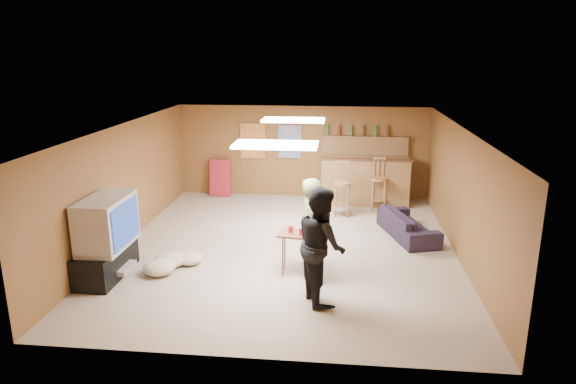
# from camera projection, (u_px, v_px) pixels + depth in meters

# --- Properties ---
(ground) EXTENTS (7.00, 7.00, 0.00)m
(ground) POSITION_uv_depth(u_px,v_px,m) (287.00, 248.00, 9.34)
(ground) COLOR tan
(ground) RESTS_ON ground
(ceiling) EXTENTS (6.00, 7.00, 0.02)m
(ceiling) POSITION_uv_depth(u_px,v_px,m) (287.00, 128.00, 8.76)
(ceiling) COLOR silver
(ceiling) RESTS_ON ground
(wall_back) EXTENTS (6.00, 0.02, 2.20)m
(wall_back) POSITION_uv_depth(u_px,v_px,m) (302.00, 152.00, 12.40)
(wall_back) COLOR brown
(wall_back) RESTS_ON ground
(wall_front) EXTENTS (6.00, 0.02, 2.20)m
(wall_front) POSITION_uv_depth(u_px,v_px,m) (253.00, 272.00, 5.70)
(wall_front) COLOR brown
(wall_front) RESTS_ON ground
(wall_left) EXTENTS (0.02, 7.00, 2.20)m
(wall_left) POSITION_uv_depth(u_px,v_px,m) (123.00, 185.00, 9.35)
(wall_left) COLOR brown
(wall_left) RESTS_ON ground
(wall_right) EXTENTS (0.02, 7.00, 2.20)m
(wall_right) POSITION_uv_depth(u_px,v_px,m) (461.00, 194.00, 8.75)
(wall_right) COLOR brown
(wall_right) RESTS_ON ground
(tv_stand) EXTENTS (0.55, 1.30, 0.50)m
(tv_stand) POSITION_uv_depth(u_px,v_px,m) (106.00, 261.00, 8.11)
(tv_stand) COLOR black
(tv_stand) RESTS_ON ground
(dvd_box) EXTENTS (0.35, 0.50, 0.08)m
(dvd_box) POSITION_uv_depth(u_px,v_px,m) (120.00, 268.00, 8.12)
(dvd_box) COLOR #B2B2B7
(dvd_box) RESTS_ON tv_stand
(tv_body) EXTENTS (0.60, 1.10, 0.80)m
(tv_body) POSITION_uv_depth(u_px,v_px,m) (106.00, 223.00, 7.93)
(tv_body) COLOR #B2B2B7
(tv_body) RESTS_ON tv_stand
(tv_screen) EXTENTS (0.02, 0.95, 0.65)m
(tv_screen) POSITION_uv_depth(u_px,v_px,m) (126.00, 223.00, 7.90)
(tv_screen) COLOR navy
(tv_screen) RESTS_ON tv_body
(bar_counter) EXTENTS (2.00, 0.60, 1.10)m
(bar_counter) POSITION_uv_depth(u_px,v_px,m) (365.00, 181.00, 11.87)
(bar_counter) COLOR brown
(bar_counter) RESTS_ON ground
(bar_lip) EXTENTS (2.10, 0.12, 0.05)m
(bar_lip) POSITION_uv_depth(u_px,v_px,m) (366.00, 160.00, 11.49)
(bar_lip) COLOR #462616
(bar_lip) RESTS_ON bar_counter
(bar_shelf) EXTENTS (2.00, 0.18, 0.05)m
(bar_shelf) POSITION_uv_depth(u_px,v_px,m) (366.00, 137.00, 12.05)
(bar_shelf) COLOR brown
(bar_shelf) RESTS_ON bar_backing
(bar_backing) EXTENTS (2.00, 0.14, 0.60)m
(bar_backing) POSITION_uv_depth(u_px,v_px,m) (365.00, 150.00, 12.15)
(bar_backing) COLOR brown
(bar_backing) RESTS_ON bar_counter
(poster_left) EXTENTS (0.60, 0.03, 0.85)m
(poster_left) POSITION_uv_depth(u_px,v_px,m) (253.00, 141.00, 12.42)
(poster_left) COLOR #BF3F26
(poster_left) RESTS_ON wall_back
(poster_right) EXTENTS (0.55, 0.03, 0.80)m
(poster_right) POSITION_uv_depth(u_px,v_px,m) (290.00, 142.00, 12.33)
(poster_right) COLOR #334C99
(poster_right) RESTS_ON wall_back
(folding_chair_stack) EXTENTS (0.50, 0.26, 0.91)m
(folding_chair_stack) POSITION_uv_depth(u_px,v_px,m) (220.00, 178.00, 12.59)
(folding_chair_stack) COLOR #B52133
(folding_chair_stack) RESTS_ON ground
(ceiling_panel_front) EXTENTS (1.20, 0.60, 0.04)m
(ceiling_panel_front) POSITION_uv_depth(u_px,v_px,m) (276.00, 145.00, 7.33)
(ceiling_panel_front) COLOR white
(ceiling_panel_front) RESTS_ON ceiling
(ceiling_panel_back) EXTENTS (1.20, 0.60, 0.04)m
(ceiling_panel_back) POSITION_uv_depth(u_px,v_px,m) (293.00, 120.00, 9.91)
(ceiling_panel_back) COLOR white
(ceiling_panel_back) RESTS_ON ceiling
(person_olive) EXTENTS (0.55, 0.69, 1.63)m
(person_olive) POSITION_uv_depth(u_px,v_px,m) (313.00, 229.00, 7.88)
(person_olive) COLOR #4B5933
(person_olive) RESTS_ON ground
(person_black) EXTENTS (0.88, 0.99, 1.67)m
(person_black) POSITION_uv_depth(u_px,v_px,m) (321.00, 245.00, 7.19)
(person_black) COLOR black
(person_black) RESTS_ON ground
(sofa) EXTENTS (1.10, 1.79, 0.49)m
(sofa) POSITION_uv_depth(u_px,v_px,m) (408.00, 224.00, 9.85)
(sofa) COLOR black
(sofa) RESTS_ON ground
(tray_table) EXTENTS (0.60, 0.51, 0.69)m
(tray_table) POSITION_uv_depth(u_px,v_px,m) (296.00, 253.00, 8.20)
(tray_table) COLOR #462616
(tray_table) RESTS_ON ground
(cup_red_near) EXTENTS (0.08, 0.08, 0.10)m
(cup_red_near) POSITION_uv_depth(u_px,v_px,m) (291.00, 229.00, 8.14)
(cup_red_near) COLOR #B20B1A
(cup_red_near) RESTS_ON tray_table
(cup_red_far) EXTENTS (0.08, 0.08, 0.11)m
(cup_red_far) POSITION_uv_depth(u_px,v_px,m) (301.00, 231.00, 8.02)
(cup_red_far) COLOR #B20B1A
(cup_red_far) RESTS_ON tray_table
(cup_blue) EXTENTS (0.10, 0.10, 0.10)m
(cup_blue) POSITION_uv_depth(u_px,v_px,m) (304.00, 228.00, 8.18)
(cup_blue) COLOR navy
(cup_blue) RESTS_ON tray_table
(bar_stool_left) EXTENTS (0.41, 0.41, 1.18)m
(bar_stool_left) POSITION_uv_depth(u_px,v_px,m) (342.00, 189.00, 11.01)
(bar_stool_left) COLOR brown
(bar_stool_left) RESTS_ON ground
(bar_stool_right) EXTENTS (0.45, 0.45, 1.27)m
(bar_stool_right) POSITION_uv_depth(u_px,v_px,m) (379.00, 183.00, 11.37)
(bar_stool_right) COLOR brown
(bar_stool_right) RESTS_ON ground
(cushion_near_tv) EXTENTS (0.68, 0.68, 0.23)m
(cushion_near_tv) POSITION_uv_depth(u_px,v_px,m) (159.00, 267.00, 8.22)
(cushion_near_tv) COLOR tan
(cushion_near_tv) RESTS_ON ground
(cushion_mid) EXTENTS (0.57, 0.57, 0.20)m
(cushion_mid) POSITION_uv_depth(u_px,v_px,m) (190.00, 258.00, 8.62)
(cushion_mid) COLOR tan
(cushion_mid) RESTS_ON ground
(cushion_far) EXTENTS (0.58, 0.58, 0.23)m
(cushion_far) POSITION_uv_depth(u_px,v_px,m) (170.00, 260.00, 8.51)
(cushion_far) COLOR tan
(cushion_far) RESTS_ON ground
(bottle_row) EXTENTS (1.48, 0.08, 0.26)m
(bottle_row) POSITION_uv_depth(u_px,v_px,m) (357.00, 131.00, 12.01)
(bottle_row) COLOR #3F7233
(bottle_row) RESTS_ON bar_shelf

